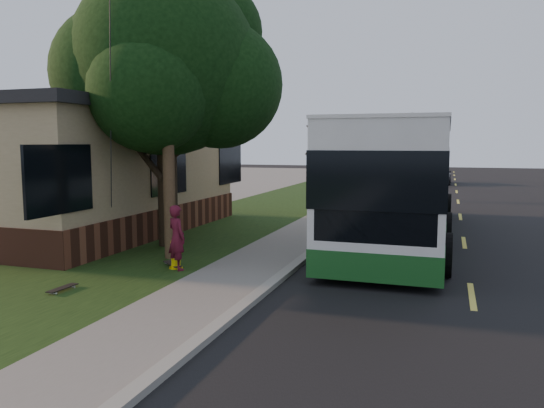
{
  "coord_description": "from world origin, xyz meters",
  "views": [
    {
      "loc": [
        3.47,
        -10.98,
        3.03
      ],
      "look_at": [
        -0.73,
        1.63,
        1.5
      ],
      "focal_mm": 35.0,
      "sensor_mm": 36.0,
      "label": 1
    }
  ],
  "objects_px": {
    "fire_hydrant": "(176,253)",
    "dumpster": "(27,218)",
    "skateboarder": "(177,238)",
    "distant_car": "(439,174)",
    "transit_bus": "(402,178)",
    "skateboard_spare": "(172,264)",
    "skateboard_main": "(62,288)",
    "bare_tree_near": "(318,159)",
    "leafy_tree": "(168,67)",
    "bare_tree_far": "(361,157)",
    "utility_pole": "(166,79)",
    "traffic_signal": "(411,141)"
  },
  "relations": [
    {
      "from": "fire_hydrant",
      "to": "traffic_signal",
      "type": "height_order",
      "value": "traffic_signal"
    },
    {
      "from": "bare_tree_near",
      "to": "skateboard_spare",
      "type": "relative_size",
      "value": 5.99
    },
    {
      "from": "dumpster",
      "to": "bare_tree_near",
      "type": "bearing_deg",
      "value": 68.61
    },
    {
      "from": "bare_tree_near",
      "to": "bare_tree_far",
      "type": "height_order",
      "value": "bare_tree_near"
    },
    {
      "from": "bare_tree_near",
      "to": "skateboarder",
      "type": "xyz_separation_m",
      "value": [
        1.0,
        -18.12,
        -1.32
      ]
    },
    {
      "from": "skateboarder",
      "to": "skateboard_main",
      "type": "relative_size",
      "value": 2.07
    },
    {
      "from": "utility_pole",
      "to": "skateboarder",
      "type": "height_order",
      "value": "utility_pole"
    },
    {
      "from": "fire_hydrant",
      "to": "skateboard_spare",
      "type": "bearing_deg",
      "value": 139.15
    },
    {
      "from": "bare_tree_far",
      "to": "transit_bus",
      "type": "distance_m",
      "value": 24.22
    },
    {
      "from": "bare_tree_far",
      "to": "bare_tree_near",
      "type": "bearing_deg",
      "value": -92.39
    },
    {
      "from": "utility_pole",
      "to": "leafy_tree",
      "type": "xyz_separation_m",
      "value": [
        -0.87,
        1.66,
        0.54
      ]
    },
    {
      "from": "bare_tree_far",
      "to": "distant_car",
      "type": "xyz_separation_m",
      "value": [
        5.79,
        0.5,
        -1.26
      ]
    },
    {
      "from": "fire_hydrant",
      "to": "dumpster",
      "type": "distance_m",
      "value": 7.4
    },
    {
      "from": "transit_bus",
      "to": "skateboard_spare",
      "type": "relative_size",
      "value": 18.6
    },
    {
      "from": "leafy_tree",
      "to": "bare_tree_near",
      "type": "bearing_deg",
      "value": 87.5
    },
    {
      "from": "bare_tree_far",
      "to": "distant_car",
      "type": "bearing_deg",
      "value": 4.96
    },
    {
      "from": "fire_hydrant",
      "to": "leafy_tree",
      "type": "height_order",
      "value": "leafy_tree"
    },
    {
      "from": "utility_pole",
      "to": "bare_tree_far",
      "type": "height_order",
      "value": "utility_pole"
    },
    {
      "from": "bare_tree_far",
      "to": "traffic_signal",
      "type": "relative_size",
      "value": 0.73
    },
    {
      "from": "fire_hydrant",
      "to": "dumpster",
      "type": "xyz_separation_m",
      "value": [
        -6.9,
        2.68,
        0.19
      ]
    },
    {
      "from": "transit_bus",
      "to": "leafy_tree",
      "type": "bearing_deg",
      "value": -149.53
    },
    {
      "from": "skateboard_main",
      "to": "distant_car",
      "type": "height_order",
      "value": "distant_car"
    },
    {
      "from": "transit_bus",
      "to": "skateboard_spare",
      "type": "xyz_separation_m",
      "value": [
        -4.85,
        -6.17,
        -1.8
      ]
    },
    {
      "from": "skateboarder",
      "to": "dumpster",
      "type": "bearing_deg",
      "value": 10.37
    },
    {
      "from": "utility_pole",
      "to": "transit_bus",
      "type": "xyz_separation_m",
      "value": [
        5.38,
        5.33,
        -2.71
      ]
    },
    {
      "from": "skateboard_spare",
      "to": "leafy_tree",
      "type": "bearing_deg",
      "value": 119.16
    },
    {
      "from": "bare_tree_far",
      "to": "dumpster",
      "type": "height_order",
      "value": "bare_tree_far"
    },
    {
      "from": "fire_hydrant",
      "to": "transit_bus",
      "type": "bearing_deg",
      "value": 53.52
    },
    {
      "from": "bare_tree_near",
      "to": "bare_tree_far",
      "type": "distance_m",
      "value": 12.01
    },
    {
      "from": "skateboarder",
      "to": "skateboard_main",
      "type": "distance_m",
      "value": 2.78
    },
    {
      "from": "utility_pole",
      "to": "bare_tree_near",
      "type": "distance_m",
      "value": 17.19
    },
    {
      "from": "skateboard_spare",
      "to": "dumpster",
      "type": "relative_size",
      "value": 0.53
    },
    {
      "from": "bare_tree_near",
      "to": "distant_car",
      "type": "bearing_deg",
      "value": 63.29
    },
    {
      "from": "bare_tree_near",
      "to": "skateboard_main",
      "type": "xyz_separation_m",
      "value": [
        -0.33,
        -20.44,
        -2.03
      ]
    },
    {
      "from": "leafy_tree",
      "to": "skateboard_spare",
      "type": "distance_m",
      "value": 5.8
    },
    {
      "from": "skateboarder",
      "to": "distant_car",
      "type": "distance_m",
      "value": 31.07
    },
    {
      "from": "traffic_signal",
      "to": "distant_car",
      "type": "distance_m",
      "value": 4.83
    },
    {
      "from": "bare_tree_far",
      "to": "dumpster",
      "type": "distance_m",
      "value": 28.12
    },
    {
      "from": "fire_hydrant",
      "to": "bare_tree_near",
      "type": "relative_size",
      "value": 0.17
    },
    {
      "from": "leafy_tree",
      "to": "traffic_signal",
      "type": "bearing_deg",
      "value": 81.53
    },
    {
      "from": "fire_hydrant",
      "to": "skateboarder",
      "type": "xyz_separation_m",
      "value": [
        0.1,
        -0.12,
        0.4
      ]
    },
    {
      "from": "bare_tree_far",
      "to": "dumpster",
      "type": "bearing_deg",
      "value": -103.38
    },
    {
      "from": "fire_hydrant",
      "to": "leafy_tree",
      "type": "distance_m",
      "value": 5.65
    },
    {
      "from": "bare_tree_near",
      "to": "dumpster",
      "type": "bearing_deg",
      "value": -111.39
    },
    {
      "from": "leafy_tree",
      "to": "fire_hydrant",
      "type": "bearing_deg",
      "value": -59.33
    },
    {
      "from": "distant_car",
      "to": "skateboard_spare",
      "type": "bearing_deg",
      "value": -99.59
    },
    {
      "from": "leafy_tree",
      "to": "skateboarder",
      "type": "relative_size",
      "value": 5.1
    },
    {
      "from": "utility_pole",
      "to": "skateboard_main",
      "type": "height_order",
      "value": "utility_pole"
    },
    {
      "from": "bare_tree_near",
      "to": "skateboard_main",
      "type": "distance_m",
      "value": 20.55
    },
    {
      "from": "transit_bus",
      "to": "skateboard_main",
      "type": "distance_m",
      "value": 10.72
    }
  ]
}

